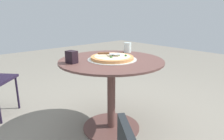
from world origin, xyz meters
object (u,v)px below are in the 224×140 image
Objects in this scene: pizza_on_tray at (112,58)px; pizza_server at (109,54)px; patio_table at (111,81)px; drinking_cup at (128,48)px; napkin_dispenser at (72,57)px.

pizza_on_tray is 2.35× the size of pizza_server.
pizza_server is at bearing -154.96° from patio_table.
pizza_on_tray is 4.28× the size of drinking_cup.
pizza_on_tray is at bearing 101.65° from patio_table.
patio_table is 0.49m from drinking_cup.
pizza_on_tray is at bearing -67.18° from drinking_cup.
patio_table is at bearing -67.51° from drinking_cup.
drinking_cup reaches higher than patio_table.
drinking_cup is 1.00× the size of napkin_dispenser.
napkin_dispenser is at bearing -87.55° from drinking_cup.
pizza_on_tray is 4.26× the size of napkin_dispenser.
drinking_cup is at bearing 112.49° from patio_table.
drinking_cup is at bearing 80.29° from napkin_dispenser.
drinking_cup is at bearing 108.85° from pizza_server.
drinking_cup is (-0.16, 0.37, 0.04)m from pizza_on_tray.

